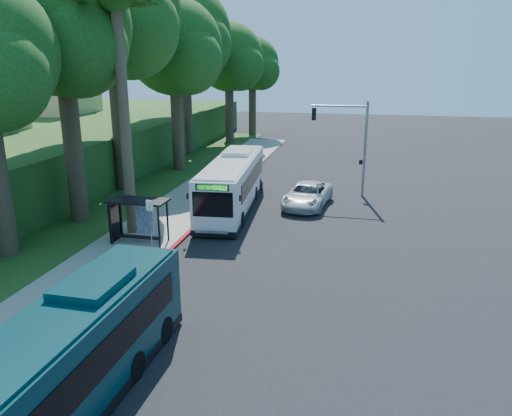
% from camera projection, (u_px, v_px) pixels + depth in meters
% --- Properties ---
extents(ground, '(140.00, 140.00, 0.00)m').
position_uv_depth(ground, '(275.00, 235.00, 28.95)').
color(ground, black).
rests_on(ground, ground).
extents(sidewalk, '(4.50, 70.00, 0.12)m').
position_uv_depth(sidewalk, '(157.00, 226.00, 30.44)').
color(sidewalk, gray).
rests_on(sidewalk, ground).
extents(red_curb, '(0.25, 30.00, 0.13)m').
position_uv_depth(red_curb, '(168.00, 252.00, 26.22)').
color(red_curb, maroon).
rests_on(red_curb, ground).
extents(grass_verge, '(8.00, 70.00, 0.06)m').
position_uv_depth(grass_verge, '(112.00, 199.00, 36.31)').
color(grass_verge, '#234719').
rests_on(grass_verge, ground).
extents(bus_shelter, '(3.20, 1.51, 2.55)m').
position_uv_depth(bus_shelter, '(135.00, 212.00, 27.26)').
color(bus_shelter, black).
rests_on(bus_shelter, ground).
extents(stop_sign_pole, '(0.35, 0.06, 3.17)m').
position_uv_depth(stop_sign_pole, '(151.00, 221.00, 24.79)').
color(stop_sign_pole, gray).
rests_on(stop_sign_pole, ground).
extents(traffic_signal_pole, '(4.10, 0.30, 7.00)m').
position_uv_depth(traffic_signal_pole, '(352.00, 137.00, 36.26)').
color(traffic_signal_pole, gray).
rests_on(traffic_signal_pole, ground).
extents(palm_tree, '(4.20, 4.20, 14.40)m').
position_uv_depth(palm_tree, '(116.00, 8.00, 25.72)').
color(palm_tree, '#4C3F2D').
rests_on(palm_tree, ground).
extents(hillside_backdrop, '(24.00, 60.00, 8.80)m').
position_uv_depth(hillside_backdrop, '(34.00, 140.00, 47.84)').
color(hillside_backdrop, '#234719').
rests_on(hillside_backdrop, ground).
extents(tree_0, '(8.40, 8.00, 15.70)m').
position_uv_depth(tree_0, '(62.00, 34.00, 28.31)').
color(tree_0, '#382B1E').
rests_on(tree_0, ground).
extents(tree_1, '(10.50, 10.00, 18.26)m').
position_uv_depth(tree_1, '(113.00, 17.00, 35.56)').
color(tree_1, '#382B1E').
rests_on(tree_1, ground).
extents(tree_2, '(8.82, 8.40, 15.12)m').
position_uv_depth(tree_2, '(175.00, 52.00, 43.39)').
color(tree_2, '#382B1E').
rests_on(tree_2, ground).
extents(tree_3, '(10.08, 9.60, 17.28)m').
position_uv_depth(tree_3, '(185.00, 38.00, 50.85)').
color(tree_3, '#382B1E').
rests_on(tree_3, ground).
extents(tree_4, '(8.40, 8.00, 14.14)m').
position_uv_depth(tree_4, '(230.00, 60.00, 58.47)').
color(tree_4, '#382B1E').
rests_on(tree_4, ground).
extents(tree_5, '(7.35, 7.00, 12.86)m').
position_uv_depth(tree_5, '(253.00, 66.00, 65.97)').
color(tree_5, '#382B1E').
rests_on(tree_5, ground).
extents(white_bus, '(3.67, 12.61, 3.71)m').
position_uv_depth(white_bus, '(233.00, 183.00, 33.77)').
color(white_bus, silver).
rests_on(white_bus, ground).
extents(teal_bus, '(2.68, 11.54, 3.43)m').
position_uv_depth(teal_bus, '(63.00, 363.00, 13.89)').
color(teal_bus, '#092D33').
rests_on(teal_bus, ground).
extents(pickup, '(3.31, 6.06, 1.61)m').
position_uv_depth(pickup, '(307.00, 195.00, 34.54)').
color(pickup, silver).
rests_on(pickup, ground).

